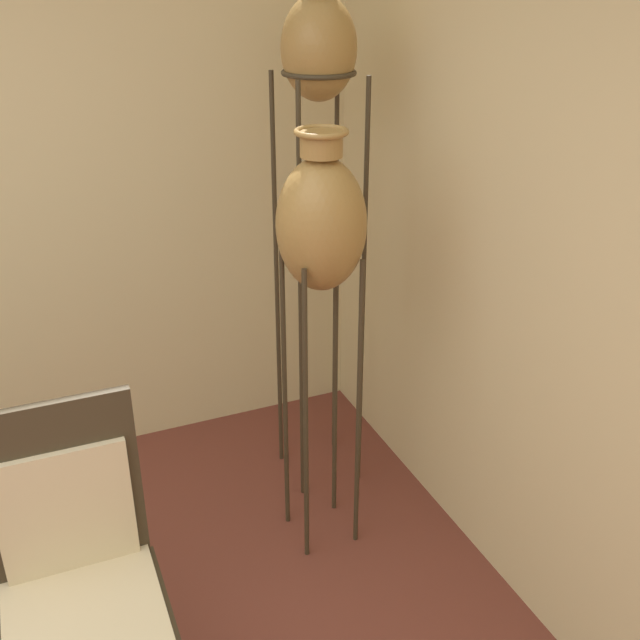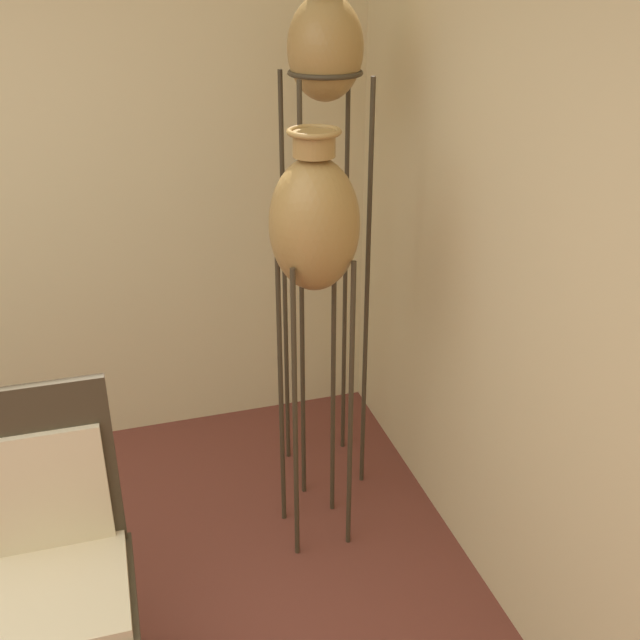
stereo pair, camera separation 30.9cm
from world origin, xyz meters
TOP-DOWN VIEW (x-y plane):
  - vase_stand_tall at (1.77, 1.54)m, footprint 0.31×0.31m
  - vase_stand_medium at (1.60, 1.13)m, footprint 0.33×0.33m
  - chair at (0.58, 0.64)m, footprint 0.51×0.49m

SIDE VIEW (x-z plane):
  - chair at x=0.58m, z-range 0.05..1.16m
  - vase_stand_medium at x=1.60m, z-range 0.52..2.26m
  - vase_stand_tall at x=1.77m, z-range 0.77..3.02m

